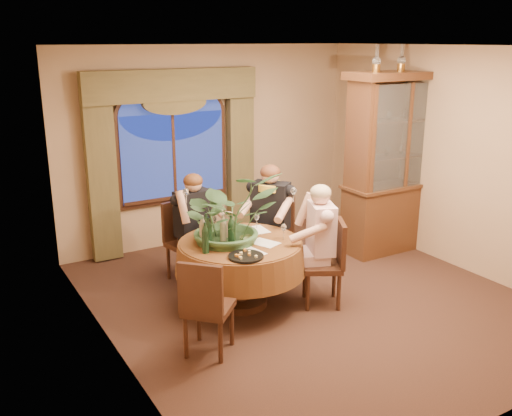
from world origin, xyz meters
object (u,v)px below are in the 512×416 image
chair_right (322,264)px  wine_bottle_2 (231,230)px  chair_back_right (273,235)px  wine_bottle_3 (208,233)px  person_pink (321,243)px  wine_bottle_4 (205,238)px  oil_lamp_right (425,57)px  oil_lamp_center (402,58)px  olive_bowl (247,239)px  china_cabinet (394,163)px  centerpiece_plant (228,181)px  chair_front_left (209,305)px  wine_bottle_5 (223,229)px  person_back (194,227)px  person_scarf (270,220)px  stoneware_vase (228,226)px  oil_lamp_left (377,58)px  dining_table (240,273)px  wine_bottle_1 (206,228)px  chair_back (187,242)px  wine_bottle_0 (203,230)px

chair_right → wine_bottle_2: (-0.92, 0.40, 0.44)m
chair_back_right → wine_bottle_3: bearing=80.0°
person_pink → wine_bottle_4: 1.35m
oil_lamp_right → wine_bottle_4: oil_lamp_right is taller
oil_lamp_center → person_pink: 2.84m
chair_right → olive_bowl: bearing=90.3°
china_cabinet → centerpiece_plant: (-2.79, -0.41, 0.18)m
oil_lamp_center → person_pink: bearing=-155.5°
china_cabinet → oil_lamp_right: size_ratio=7.24×
chair_front_left → wine_bottle_5: (0.55, 0.75, 0.44)m
oil_lamp_right → person_back: bearing=173.3°
oil_lamp_right → person_scarf: (-2.39, 0.06, -1.92)m
person_pink → stoneware_vase: person_pink is taller
oil_lamp_left → person_scarf: oil_lamp_left is taller
chair_right → stoneware_vase: (-0.85, 0.61, 0.42)m
wine_bottle_2 → wine_bottle_4: 0.35m
dining_table → wine_bottle_2: (-0.14, -0.04, 0.54)m
wine_bottle_2 → wine_bottle_4: size_ratio=1.00×
oil_lamp_right → chair_back_right: size_ratio=0.35×
dining_table → china_cabinet: size_ratio=0.59×
china_cabinet → centerpiece_plant: china_cabinet is taller
centerpiece_plant → olive_bowl: (0.15, -0.14, -0.64)m
olive_bowl → wine_bottle_5: size_ratio=0.51×
dining_table → person_scarf: 1.00m
stoneware_vase → wine_bottle_2: bearing=-108.1°
olive_bowl → wine_bottle_1: bearing=153.7°
olive_bowl → wine_bottle_4: size_ratio=0.51×
chair_back → wine_bottle_2: size_ratio=2.91×
chair_back_right → olive_bowl: chair_back_right is taller
oil_lamp_center → wine_bottle_2: oil_lamp_center is taller
centerpiece_plant → wine_bottle_4: 0.67m
wine_bottle_0 → wine_bottle_4: same height
chair_front_left → wine_bottle_5: wine_bottle_5 is taller
china_cabinet → chair_back: (-2.92, 0.44, -0.75)m
chair_back_right → wine_bottle_2: (-0.97, -0.69, 0.44)m
stoneware_vase → chair_back: bearing=100.7°
china_cabinet → wine_bottle_4: size_ratio=7.46×
oil_lamp_left → chair_back: oil_lamp_left is taller
chair_right → person_scarf: 1.04m
wine_bottle_5 → stoneware_vase: bearing=47.8°
oil_lamp_right → wine_bottle_4: (-3.61, -0.63, -1.72)m
chair_front_left → wine_bottle_4: 0.79m
oil_lamp_center → person_back: oil_lamp_center is taller
oil_lamp_left → person_back: size_ratio=0.25×
wine_bottle_4 → oil_lamp_center: bearing=11.2°
wine_bottle_4 → oil_lamp_right: bearing=9.9°
stoneware_vase → wine_bottle_4: 0.50m
chair_back → wine_bottle_4: wine_bottle_4 is taller
oil_lamp_center → oil_lamp_right: 0.43m
person_back → person_scarf: size_ratio=0.95×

